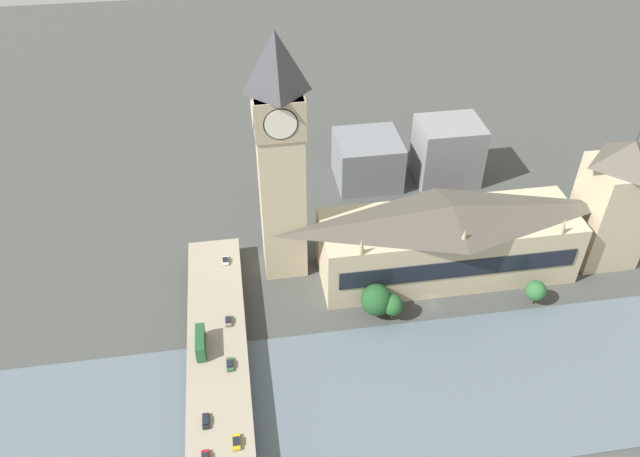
{
  "coord_description": "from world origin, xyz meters",
  "views": [
    {
      "loc": [
        -128.79,
        55.34,
        140.11
      ],
      "look_at": [
        19.59,
        32.47,
        19.24
      ],
      "focal_mm": 35.0,
      "sensor_mm": 36.0,
      "label": 1
    }
  ],
  "objects_px": {
    "car_northbound_mid": "(230,364)",
    "car_southbound_lead": "(225,260)",
    "parliament_hall": "(448,240)",
    "car_southbound_mid": "(228,321)",
    "car_northbound_tail": "(236,442)",
    "road_bridge": "(219,406)",
    "car_northbound_lead": "(206,421)",
    "victoria_tower": "(614,201)",
    "double_decker_bus_mid": "(200,342)",
    "clock_tower": "(280,154)"
  },
  "relations": [
    {
      "from": "car_northbound_lead",
      "to": "car_southbound_lead",
      "type": "bearing_deg",
      "value": -6.63
    },
    {
      "from": "parliament_hall",
      "to": "car_southbound_mid",
      "type": "distance_m",
      "value": 73.33
    },
    {
      "from": "victoria_tower",
      "to": "road_bridge",
      "type": "distance_m",
      "value": 137.15
    },
    {
      "from": "double_decker_bus_mid",
      "to": "car_southbound_mid",
      "type": "bearing_deg",
      "value": -41.61
    },
    {
      "from": "parliament_hall",
      "to": "car_northbound_tail",
      "type": "bearing_deg",
      "value": 129.5
    },
    {
      "from": "victoria_tower",
      "to": "car_northbound_mid",
      "type": "xyz_separation_m",
      "value": [
        -34.32,
        124.79,
        -15.27
      ]
    },
    {
      "from": "victoria_tower",
      "to": "car_northbound_tail",
      "type": "distance_m",
      "value": 137.95
    },
    {
      "from": "victoria_tower",
      "to": "car_southbound_mid",
      "type": "relative_size",
      "value": 11.98
    },
    {
      "from": "clock_tower",
      "to": "car_southbound_mid",
      "type": "xyz_separation_m",
      "value": [
        -29.28,
        19.48,
        -36.13
      ]
    },
    {
      "from": "parliament_hall",
      "to": "double_decker_bus_mid",
      "type": "height_order",
      "value": "parliament_hall"
    },
    {
      "from": "clock_tower",
      "to": "victoria_tower",
      "type": "height_order",
      "value": "clock_tower"
    },
    {
      "from": "road_bridge",
      "to": "car_northbound_lead",
      "type": "xyz_separation_m",
      "value": [
        -5.22,
        3.25,
        1.87
      ]
    },
    {
      "from": "double_decker_bus_mid",
      "to": "car_northbound_mid",
      "type": "bearing_deg",
      "value": -133.88
    },
    {
      "from": "car_southbound_lead",
      "to": "road_bridge",
      "type": "bearing_deg",
      "value": 176.17
    },
    {
      "from": "road_bridge",
      "to": "car_northbound_tail",
      "type": "relative_size",
      "value": 31.33
    },
    {
      "from": "car_northbound_lead",
      "to": "clock_tower",
      "type": "bearing_deg",
      "value": -22.96
    },
    {
      "from": "clock_tower",
      "to": "car_northbound_tail",
      "type": "relative_size",
      "value": 19.32
    },
    {
      "from": "car_northbound_tail",
      "to": "car_southbound_lead",
      "type": "height_order",
      "value": "car_northbound_tail"
    },
    {
      "from": "car_northbound_tail",
      "to": "clock_tower",
      "type": "bearing_deg",
      "value": -15.47
    },
    {
      "from": "car_northbound_mid",
      "to": "car_northbound_tail",
      "type": "bearing_deg",
      "value": -178.62
    },
    {
      "from": "car_northbound_lead",
      "to": "car_southbound_mid",
      "type": "relative_size",
      "value": 1.08
    },
    {
      "from": "victoria_tower",
      "to": "car_northbound_lead",
      "type": "xyz_separation_m",
      "value": [
        -51.02,
        131.37,
        -15.32
      ]
    },
    {
      "from": "clock_tower",
      "to": "victoria_tower",
      "type": "relative_size",
      "value": 1.66
    },
    {
      "from": "road_bridge",
      "to": "double_decker_bus_mid",
      "type": "relative_size",
      "value": 12.6
    },
    {
      "from": "clock_tower",
      "to": "parliament_hall",
      "type": "bearing_deg",
      "value": -102.06
    },
    {
      "from": "car_northbound_lead",
      "to": "car_southbound_mid",
      "type": "xyz_separation_m",
      "value": [
        32.63,
        -6.75,
        0.08
      ]
    },
    {
      "from": "road_bridge",
      "to": "car_southbound_mid",
      "type": "bearing_deg",
      "value": -7.28
    },
    {
      "from": "road_bridge",
      "to": "car_northbound_mid",
      "type": "relative_size",
      "value": 29.5
    },
    {
      "from": "car_northbound_mid",
      "to": "car_southbound_lead",
      "type": "bearing_deg",
      "value": -0.36
    },
    {
      "from": "car_northbound_lead",
      "to": "car_northbound_mid",
      "type": "height_order",
      "value": "car_northbound_mid"
    },
    {
      "from": "double_decker_bus_mid",
      "to": "car_northbound_tail",
      "type": "distance_m",
      "value": 32.07
    },
    {
      "from": "clock_tower",
      "to": "car_northbound_tail",
      "type": "bearing_deg",
      "value": 164.53
    },
    {
      "from": "victoria_tower",
      "to": "double_decker_bus_mid",
      "type": "bearing_deg",
      "value": 101.56
    },
    {
      "from": "parliament_hall",
      "to": "car_northbound_mid",
      "type": "bearing_deg",
      "value": 115.79
    },
    {
      "from": "parliament_hall",
      "to": "car_northbound_tail",
      "type": "distance_m",
      "value": 91.35
    },
    {
      "from": "car_northbound_mid",
      "to": "clock_tower",
      "type": "bearing_deg",
      "value": -23.49
    },
    {
      "from": "victoria_tower",
      "to": "car_northbound_tail",
      "type": "xyz_separation_m",
      "value": [
        -58.03,
        124.22,
        -15.21
      ]
    },
    {
      "from": "victoria_tower",
      "to": "car_northbound_mid",
      "type": "relative_size",
      "value": 10.98
    },
    {
      "from": "car_northbound_lead",
      "to": "car_southbound_mid",
      "type": "bearing_deg",
      "value": -11.68
    },
    {
      "from": "double_decker_bus_mid",
      "to": "parliament_hall",
      "type": "bearing_deg",
      "value": -71.0
    },
    {
      "from": "car_southbound_lead",
      "to": "car_southbound_mid",
      "type": "distance_m",
      "value": 26.31
    },
    {
      "from": "victoria_tower",
      "to": "double_decker_bus_mid",
      "type": "relative_size",
      "value": 4.69
    },
    {
      "from": "victoria_tower",
      "to": "double_decker_bus_mid",
      "type": "xyz_separation_m",
      "value": [
        -27.07,
        132.34,
        -13.22
      ]
    },
    {
      "from": "car_northbound_tail",
      "to": "car_southbound_lead",
      "type": "relative_size",
      "value": 1.05
    },
    {
      "from": "car_northbound_lead",
      "to": "car_southbound_mid",
      "type": "height_order",
      "value": "car_southbound_mid"
    },
    {
      "from": "car_southbound_lead",
      "to": "car_northbound_lead",
      "type": "bearing_deg",
      "value": 173.37
    },
    {
      "from": "car_northbound_tail",
      "to": "car_southbound_mid",
      "type": "bearing_deg",
      "value": 0.59
    },
    {
      "from": "victoria_tower",
      "to": "car_southbound_lead",
      "type": "relative_size",
      "value": 12.28
    },
    {
      "from": "parliament_hall",
      "to": "road_bridge",
      "type": "xyz_separation_m",
      "value": [
        -45.73,
        74.24,
        -8.12
      ]
    },
    {
      "from": "car_northbound_lead",
      "to": "car_southbound_lead",
      "type": "distance_m",
      "value": 59.34
    }
  ]
}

